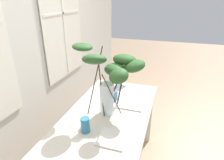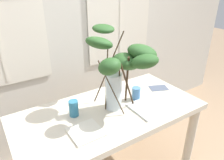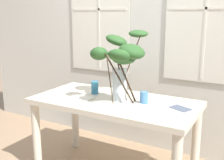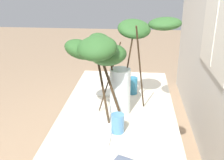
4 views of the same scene
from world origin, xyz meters
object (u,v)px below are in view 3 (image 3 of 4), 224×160
at_px(dining_table, 114,112).
at_px(plate_square_right, 136,109).
at_px(vase_with_branches, 122,59).
at_px(plate_square_left, 80,99).
at_px(drinking_glass_blue_left, 95,87).
at_px(drinking_glass_blue_right, 144,98).

height_order(dining_table, plate_square_right, plate_square_right).
xyz_separation_m(vase_with_branches, plate_square_left, (-0.37, -0.11, -0.38)).
xyz_separation_m(vase_with_branches, drinking_glass_blue_left, (-0.35, 0.12, -0.33)).
relative_size(vase_with_branches, plate_square_left, 3.27).
xyz_separation_m(drinking_glass_blue_right, plate_square_left, (-0.57, -0.16, -0.05)).
relative_size(dining_table, plate_square_left, 6.92).
relative_size(drinking_glass_blue_right, plate_square_right, 0.40).
relative_size(dining_table, drinking_glass_blue_right, 13.45).
xyz_separation_m(drinking_glass_blue_left, plate_square_left, (-0.02, -0.23, -0.06)).
relative_size(drinking_glass_blue_left, plate_square_right, 0.45).
height_order(dining_table, vase_with_branches, vase_with_branches).
relative_size(vase_with_branches, drinking_glass_blue_right, 6.35).
relative_size(drinking_glass_blue_left, drinking_glass_blue_right, 1.13).
distance_m(dining_table, drinking_glass_blue_right, 0.33).
distance_m(dining_table, plate_square_left, 0.34).
bearing_deg(plate_square_left, dining_table, 26.79).
xyz_separation_m(dining_table, vase_with_branches, (0.09, -0.03, 0.51)).
bearing_deg(plate_square_left, vase_with_branches, 16.89).
height_order(vase_with_branches, plate_square_right, vase_with_branches).
distance_m(vase_with_branches, drinking_glass_blue_left, 0.49).
height_order(dining_table, drinking_glass_blue_right, drinking_glass_blue_right).
bearing_deg(plate_square_right, dining_table, 151.68).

